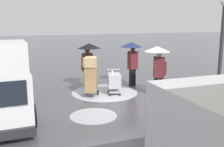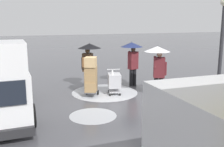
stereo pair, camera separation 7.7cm
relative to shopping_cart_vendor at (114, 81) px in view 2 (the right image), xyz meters
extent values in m
plane|color=#4C4C51|center=(0.43, 0.54, -0.57)|extent=(90.00, 90.00, 0.00)
cylinder|color=#ADAFB5|center=(1.59, 2.28, -0.57)|extent=(1.59, 1.59, 0.01)
cylinder|color=silver|center=(0.32, -0.36, -0.57)|extent=(2.89, 2.89, 0.01)
cylinder|color=black|center=(3.59, 2.59, -0.21)|extent=(0.27, 0.73, 0.72)
cylinder|color=black|center=(3.71, -0.63, -0.21)|extent=(0.27, 0.73, 0.72)
cube|color=black|center=(1.01, 6.98, 1.13)|extent=(1.98, 0.07, 0.81)
cube|color=#B2B2B7|center=(0.00, 0.00, 0.03)|extent=(0.70, 0.87, 0.56)
cube|color=#B2B2B7|center=(0.00, 0.00, -0.43)|extent=(0.63, 0.78, 0.04)
cylinder|color=#B2B2B7|center=(-0.11, -0.41, 0.43)|extent=(0.57, 0.18, 0.04)
sphere|color=black|center=(-0.12, 0.35, -0.52)|extent=(0.10, 0.10, 0.10)
sphere|color=black|center=(0.28, 0.24, -0.52)|extent=(0.10, 0.10, 0.10)
sphere|color=black|center=(-0.28, -0.24, -0.52)|extent=(0.10, 0.10, 0.10)
sphere|color=black|center=(0.12, -0.35, -0.52)|extent=(0.10, 0.10, 0.10)
cylinder|color=white|center=(0.10, 0.08, 0.13)|extent=(0.14, 0.29, 0.69)
cube|color=#515156|center=(1.05, 0.06, -0.35)|extent=(0.70, 0.75, 0.03)
cylinder|color=#515156|center=(0.72, -0.11, 0.20)|extent=(0.04, 0.04, 1.10)
cylinder|color=#515156|center=(1.12, -0.31, 0.20)|extent=(0.04, 0.04, 1.10)
cylinder|color=black|center=(0.71, -0.10, -0.47)|extent=(0.13, 0.20, 0.20)
cylinder|color=black|center=(1.14, -0.31, -0.47)|extent=(0.13, 0.20, 0.20)
cube|color=#A37F51|center=(1.05, 0.06, -0.14)|extent=(0.63, 0.66, 0.40)
cube|color=#A37F51|center=(1.05, 0.06, 0.22)|extent=(0.61, 0.60, 0.32)
cube|color=#A37F51|center=(1.05, 0.06, 0.54)|extent=(0.60, 0.58, 0.32)
cube|color=tan|center=(1.05, 0.06, 0.90)|extent=(0.62, 0.65, 0.39)
cylinder|color=black|center=(-1.45, -1.12, -0.16)|extent=(0.18, 0.18, 0.82)
cylinder|color=black|center=(-1.26, -1.07, -0.16)|extent=(0.18, 0.18, 0.82)
cube|color=#5B1E23|center=(-1.36, -1.10, 0.67)|extent=(0.50, 0.40, 0.84)
sphere|color=brown|center=(-1.36, -1.10, 1.21)|extent=(0.22, 0.22, 0.22)
cylinder|color=#5B1E23|center=(-1.61, -1.17, 0.62)|extent=(0.10, 0.10, 0.55)
cylinder|color=#5B1E23|center=(-1.19, -1.02, 0.89)|extent=(0.18, 0.32, 0.50)
cylinder|color=#333338|center=(-1.26, -1.07, 1.05)|extent=(0.02, 0.02, 0.86)
cone|color=navy|center=(-1.26, -1.07, 1.43)|extent=(1.04, 1.04, 0.22)
sphere|color=#333338|center=(-1.26, -1.07, 1.56)|extent=(0.04, 0.04, 0.04)
cylinder|color=black|center=(0.93, -1.27, -0.16)|extent=(0.18, 0.18, 0.82)
cylinder|color=black|center=(0.77, -1.15, -0.16)|extent=(0.18, 0.18, 0.82)
cube|color=#473323|center=(0.85, -1.21, 0.67)|extent=(0.52, 0.49, 0.84)
sphere|color=brown|center=(0.85, -1.21, 1.21)|extent=(0.22, 0.22, 0.22)
cylinder|color=#473323|center=(1.06, -1.37, 0.62)|extent=(0.10, 0.10, 0.55)
cylinder|color=#473323|center=(0.69, -1.12, 0.89)|extent=(0.26, 0.30, 0.50)
cylinder|color=#333338|center=(0.77, -1.15, 1.05)|extent=(0.02, 0.02, 0.86)
cone|color=black|center=(0.77, -1.15, 1.43)|extent=(1.04, 1.04, 0.22)
sphere|color=#333338|center=(0.77, -1.15, 1.56)|extent=(0.04, 0.04, 0.04)
cube|color=brown|center=(0.97, -1.05, 0.71)|extent=(0.34, 0.31, 0.44)
cylinder|color=black|center=(-1.68, 1.05, -0.16)|extent=(0.18, 0.18, 0.82)
cylinder|color=black|center=(-1.49, 0.97, -0.16)|extent=(0.18, 0.18, 0.82)
cube|color=#5B1E23|center=(-1.59, 1.01, 0.67)|extent=(0.51, 0.43, 0.84)
sphere|color=tan|center=(-1.59, 1.01, 1.21)|extent=(0.22, 0.22, 0.22)
cylinder|color=#5B1E23|center=(-1.83, 1.11, 0.62)|extent=(0.10, 0.10, 0.55)
cylinder|color=#5B1E23|center=(-1.41, 0.96, 0.89)|extent=(0.21, 0.32, 0.50)
cylinder|color=#333338|center=(-1.49, 0.97, 1.05)|extent=(0.02, 0.02, 0.86)
cone|color=white|center=(-1.49, 0.97, 1.43)|extent=(1.04, 1.04, 0.22)
sphere|color=#333338|center=(-1.49, 0.97, 1.56)|extent=(0.04, 0.04, 0.04)
cube|color=#33664C|center=(-1.66, 0.82, 0.71)|extent=(0.34, 0.26, 0.44)
cylinder|color=#2D2D33|center=(-2.52, 3.40, 1.23)|extent=(0.12, 0.12, 3.60)
camera|label=1|loc=(3.91, 10.46, 2.61)|focal=42.86mm
camera|label=2|loc=(3.84, 10.49, 2.61)|focal=42.86mm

